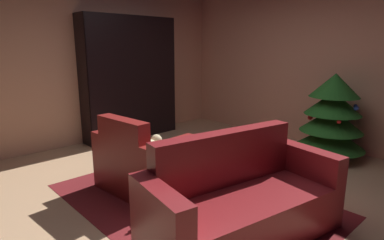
{
  "coord_description": "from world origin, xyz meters",
  "views": [
    {
      "loc": [
        2.45,
        -2.46,
        1.61
      ],
      "look_at": [
        -0.16,
        -0.02,
        0.79
      ],
      "focal_mm": 29.9,
      "sensor_mm": 36.0,
      "label": 1
    }
  ],
  "objects_px": {
    "bookshelf_unit": "(136,80)",
    "armchair_red": "(142,164)",
    "decorated_tree": "(332,116)",
    "book_stack_on_table": "(193,160)",
    "bottle_on_table": "(180,157)",
    "coffee_table": "(197,166)",
    "couch_red": "(241,204)"
  },
  "relations": [
    {
      "from": "bookshelf_unit",
      "to": "armchair_red",
      "type": "relative_size",
      "value": 1.97
    },
    {
      "from": "bookshelf_unit",
      "to": "decorated_tree",
      "type": "relative_size",
      "value": 1.7
    },
    {
      "from": "book_stack_on_table",
      "to": "bookshelf_unit",
      "type": "bearing_deg",
      "value": 157.93
    },
    {
      "from": "armchair_red",
      "to": "bottle_on_table",
      "type": "distance_m",
      "value": 0.67
    },
    {
      "from": "decorated_tree",
      "to": "armchair_red",
      "type": "bearing_deg",
      "value": -109.89
    },
    {
      "from": "coffee_table",
      "to": "bookshelf_unit",
      "type": "bearing_deg",
      "value": 158.7
    },
    {
      "from": "coffee_table",
      "to": "armchair_red",
      "type": "bearing_deg",
      "value": -160.7
    },
    {
      "from": "bookshelf_unit",
      "to": "armchair_red",
      "type": "distance_m",
      "value": 2.48
    },
    {
      "from": "bookshelf_unit",
      "to": "bottle_on_table",
      "type": "relative_size",
      "value": 8.03
    },
    {
      "from": "coffee_table",
      "to": "book_stack_on_table",
      "type": "relative_size",
      "value": 3.2
    },
    {
      "from": "armchair_red",
      "to": "coffee_table",
      "type": "xyz_separation_m",
      "value": [
        0.65,
        0.23,
        0.1
      ]
    },
    {
      "from": "decorated_tree",
      "to": "book_stack_on_table",
      "type": "bearing_deg",
      "value": -97.49
    },
    {
      "from": "couch_red",
      "to": "coffee_table",
      "type": "xyz_separation_m",
      "value": [
        -0.69,
        0.14,
        0.11
      ]
    },
    {
      "from": "armchair_red",
      "to": "couch_red",
      "type": "bearing_deg",
      "value": 3.92
    },
    {
      "from": "armchair_red",
      "to": "decorated_tree",
      "type": "relative_size",
      "value": 0.86
    },
    {
      "from": "couch_red",
      "to": "book_stack_on_table",
      "type": "height_order",
      "value": "couch_red"
    },
    {
      "from": "couch_red",
      "to": "book_stack_on_table",
      "type": "distance_m",
      "value": 0.73
    },
    {
      "from": "couch_red",
      "to": "bottle_on_table",
      "type": "relative_size",
      "value": 7.0
    },
    {
      "from": "book_stack_on_table",
      "to": "decorated_tree",
      "type": "distance_m",
      "value": 2.48
    },
    {
      "from": "bookshelf_unit",
      "to": "coffee_table",
      "type": "bearing_deg",
      "value": -21.3
    },
    {
      "from": "coffee_table",
      "to": "book_stack_on_table",
      "type": "xyz_separation_m",
      "value": [
        -0.02,
        -0.03,
        0.08
      ]
    },
    {
      "from": "armchair_red",
      "to": "bottle_on_table",
      "type": "height_order",
      "value": "armchair_red"
    },
    {
      "from": "bottle_on_table",
      "to": "book_stack_on_table",
      "type": "bearing_deg",
      "value": 85.16
    },
    {
      "from": "armchair_red",
      "to": "couch_red",
      "type": "distance_m",
      "value": 1.34
    },
    {
      "from": "armchair_red",
      "to": "book_stack_on_table",
      "type": "bearing_deg",
      "value": 17.03
    },
    {
      "from": "bookshelf_unit",
      "to": "couch_red",
      "type": "distance_m",
      "value": 3.62
    },
    {
      "from": "book_stack_on_table",
      "to": "coffee_table",
      "type": "bearing_deg",
      "value": 62.39
    },
    {
      "from": "armchair_red",
      "to": "coffee_table",
      "type": "height_order",
      "value": "armchair_red"
    },
    {
      "from": "armchair_red",
      "to": "decorated_tree",
      "type": "height_order",
      "value": "decorated_tree"
    },
    {
      "from": "armchair_red",
      "to": "book_stack_on_table",
      "type": "relative_size",
      "value": 4.6
    },
    {
      "from": "bottle_on_table",
      "to": "armchair_red",
      "type": "bearing_deg",
      "value": -177.7
    },
    {
      "from": "book_stack_on_table",
      "to": "couch_red",
      "type": "bearing_deg",
      "value": -8.35
    }
  ]
}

